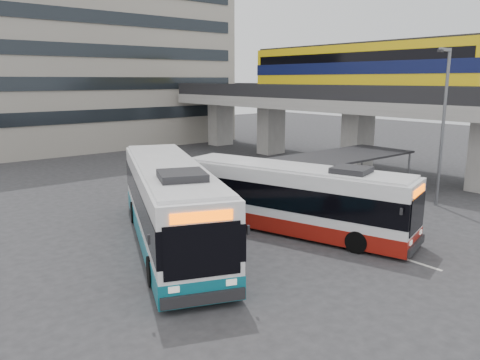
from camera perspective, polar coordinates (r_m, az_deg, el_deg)
ground at (r=21.15m, az=3.47°, el=-7.10°), size 120.00×120.00×0.00m
viaduct at (r=39.41m, az=11.81°, el=10.83°), size 8.00×32.00×9.68m
bike_shelter at (r=28.74m, az=11.84°, el=1.21°), size 10.00×4.00×2.54m
office_block at (r=54.55m, az=-19.01°, el=17.34°), size 30.00×15.00×25.00m
road_markings at (r=21.05m, az=14.17°, el=-7.54°), size 0.15×7.60×0.01m
bus_main at (r=21.87m, az=6.37°, el=-2.28°), size 5.58×11.47×3.33m
bus_teal at (r=20.16m, az=-8.52°, el=-2.98°), size 7.40×12.83×3.77m
pedestrian at (r=24.55m, az=-3.45°, el=-2.14°), size 0.78×0.78×1.83m
lamp_post at (r=27.85m, az=23.50°, el=6.90°), size 1.51×0.33×8.59m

